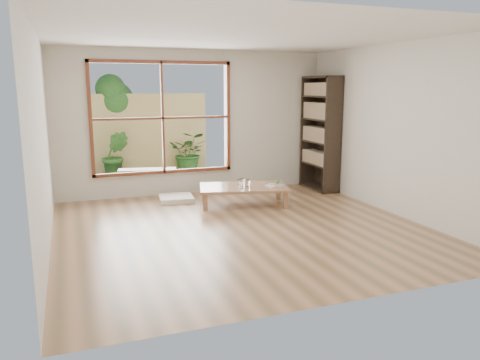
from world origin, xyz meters
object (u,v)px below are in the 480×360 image
at_px(bookshelf, 320,134).
at_px(garden_bench, 147,172).
at_px(food_tray, 275,185).
at_px(low_table, 244,188).

height_order(bookshelf, garden_bench, bookshelf).
bearing_deg(food_tray, bookshelf, 17.24).
relative_size(low_table, food_tray, 5.12).
xyz_separation_m(bookshelf, food_tray, (-1.30, -0.82, -0.74)).
bearing_deg(bookshelf, garden_bench, 158.58).
distance_m(bookshelf, garden_bench, 3.42).
height_order(low_table, food_tray, food_tray).
height_order(food_tray, garden_bench, food_tray).
distance_m(low_table, garden_bench, 2.28).
bearing_deg(low_table, garden_bench, 138.92).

